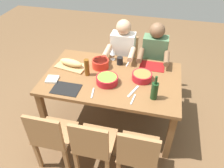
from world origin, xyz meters
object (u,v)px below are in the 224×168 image
at_px(cutting_board, 71,66).
at_px(napkin_stack, 52,79).
at_px(bread_loaf, 71,63).
at_px(chair_near_center, 93,144).
at_px(diner_far_right, 154,58).
at_px(serving_bowl_pasta, 100,63).
at_px(dining_table, 112,82).
at_px(chair_near_left, 52,136).
at_px(chair_near_right, 138,154).
at_px(wine_bottle, 154,90).
at_px(chair_far_right, 153,63).
at_px(serving_bowl_salad, 107,79).
at_px(wine_glass, 113,52).
at_px(cup_far_center, 120,61).
at_px(beer_bottle, 87,67).
at_px(diner_far_center, 122,54).
at_px(chair_far_center, 124,60).
at_px(serving_bowl_fruit, 142,76).

relative_size(cutting_board, napkin_stack, 2.86).
xyz_separation_m(cutting_board, bread_loaf, (0.00, 0.00, 0.06)).
height_order(chair_near_center, napkin_stack, chair_near_center).
distance_m(diner_far_right, serving_bowl_pasta, 0.81).
xyz_separation_m(dining_table, chair_near_left, (-0.46, -0.83, -0.18)).
bearing_deg(chair_near_right, chair_near_left, 180.00).
height_order(serving_bowl_pasta, wine_bottle, wine_bottle).
height_order(chair_far_right, cutting_board, chair_far_right).
distance_m(serving_bowl_salad, wine_glass, 0.53).
bearing_deg(cup_far_center, beer_bottle, -135.76).
distance_m(diner_far_center, wine_glass, 0.31).
bearing_deg(cutting_board, wine_bottle, -18.44).
bearing_deg(cup_far_center, serving_bowl_pasta, -150.91).
bearing_deg(bread_loaf, chair_near_center, -58.43).
distance_m(chair_near_left, chair_near_right, 0.92).
height_order(chair_far_center, diner_far_right, diner_far_right).
xyz_separation_m(chair_far_center, wine_bottle, (0.53, -1.10, 0.37)).
relative_size(wine_bottle, beer_bottle, 1.32).
height_order(chair_near_center, serving_bowl_pasta, chair_near_center).
bearing_deg(dining_table, wine_bottle, -27.24).
bearing_deg(chair_near_center, wine_glass, 93.99).
bearing_deg(diner_far_right, chair_near_left, -121.76).
distance_m(cutting_board, wine_glass, 0.58).
xyz_separation_m(bread_loaf, cup_far_center, (0.60, 0.21, -0.01)).
bearing_deg(serving_bowl_pasta, dining_table, -42.40).
xyz_separation_m(chair_near_center, serving_bowl_pasta, (-0.20, 1.01, 0.32)).
xyz_separation_m(chair_near_left, serving_bowl_salad, (0.43, 0.70, 0.31)).
bearing_deg(serving_bowl_fruit, dining_table, -174.37).
xyz_separation_m(diner_far_right, bread_loaf, (-1.03, -0.55, 0.11)).
height_order(dining_table, chair_near_left, chair_near_left).
bearing_deg(wine_glass, beer_bottle, -117.65).
height_order(diner_far_right, wine_bottle, diner_far_right).
distance_m(serving_bowl_salad, serving_bowl_pasta, 0.35).
distance_m(chair_far_center, wine_bottle, 1.28).
relative_size(diner_far_center, serving_bowl_pasta, 5.55).
distance_m(diner_far_center, chair_near_center, 1.50).
xyz_separation_m(chair_near_right, wine_glass, (-0.54, 1.23, 0.37)).
relative_size(dining_table, diner_far_right, 1.39).
bearing_deg(dining_table, bread_loaf, 170.69).
xyz_separation_m(serving_bowl_salad, napkin_stack, (-0.66, -0.10, -0.04)).
distance_m(serving_bowl_pasta, napkin_stack, 0.64).
bearing_deg(cutting_board, cup_far_center, 19.52).
relative_size(beer_bottle, cup_far_center, 2.12).
bearing_deg(bread_loaf, cup_far_center, 19.52).
height_order(diner_far_right, serving_bowl_salad, diner_far_right).
xyz_separation_m(dining_table, diner_far_right, (0.46, 0.65, 0.04)).
bearing_deg(chair_near_right, serving_bowl_fruit, 96.31).
height_order(bread_loaf, cup_far_center, bread_loaf).
xyz_separation_m(diner_far_right, napkin_stack, (-1.15, -0.88, 0.05)).
height_order(dining_table, wine_bottle, wine_bottle).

